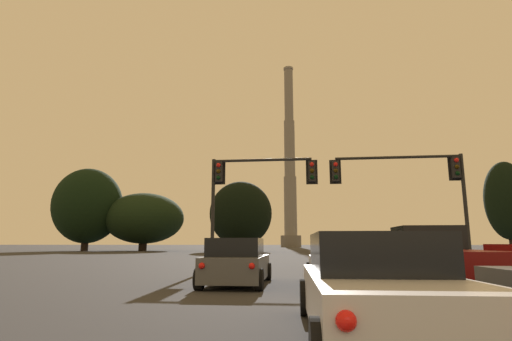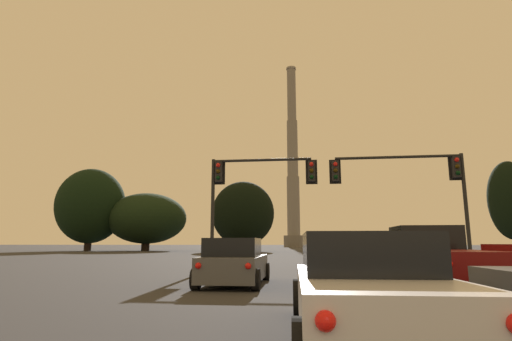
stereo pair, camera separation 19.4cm
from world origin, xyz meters
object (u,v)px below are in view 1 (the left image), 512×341
object	(u,v)px
pickup_truck_right_lane_front	(444,260)
traffic_light_overhead_left	(248,184)
hatchback_left_lane_front	(237,263)
sedan_center_lane_front	(341,264)
sedan_center_lane_second	(376,289)
traffic_light_overhead_right	(416,180)
smokestack	(290,174)

from	to	relation	value
pickup_truck_right_lane_front	traffic_light_overhead_left	xyz separation A→B (m)	(-6.68, 7.63, 3.45)
pickup_truck_right_lane_front	hatchback_left_lane_front	distance (m)	6.07
sedan_center_lane_front	sedan_center_lane_second	xyz separation A→B (m)	(-0.15, -6.78, 0.00)
pickup_truck_right_lane_front	traffic_light_overhead_left	distance (m)	10.72
sedan_center_lane_front	traffic_light_overhead_right	xyz separation A→B (m)	(4.43, 7.60, 3.66)
pickup_truck_right_lane_front	sedan_center_lane_front	bearing A→B (deg)	171.91
hatchback_left_lane_front	traffic_light_overhead_right	world-z (taller)	traffic_light_overhead_right
pickup_truck_right_lane_front	smokestack	size ratio (longest dim) A/B	0.09
sedan_center_lane_second	traffic_light_overhead_left	size ratio (longest dim) A/B	0.86
sedan_center_lane_second	traffic_light_overhead_left	xyz separation A→B (m)	(-3.70, 14.03, 3.59)
sedan_center_lane_second	traffic_light_overhead_right	bearing A→B (deg)	70.44
pickup_truck_right_lane_front	hatchback_left_lane_front	world-z (taller)	pickup_truck_right_lane_front
pickup_truck_right_lane_front	traffic_light_overhead_right	xyz separation A→B (m)	(1.60, 7.98, 3.52)
pickup_truck_right_lane_front	hatchback_left_lane_front	size ratio (longest dim) A/B	1.34
hatchback_left_lane_front	sedan_center_lane_front	bearing A→B (deg)	-4.01
sedan_center_lane_front	traffic_light_overhead_right	size ratio (longest dim) A/B	0.72
sedan_center_lane_front	smokestack	xyz separation A→B (m)	(-5.25, 119.40, 23.57)
sedan_center_lane_front	traffic_light_overhead_left	distance (m)	8.96
sedan_center_lane_front	hatchback_left_lane_front	world-z (taller)	hatchback_left_lane_front
pickup_truck_right_lane_front	smokestack	xyz separation A→B (m)	(-8.08, 119.78, 23.43)
sedan_center_lane_front	sedan_center_lane_second	distance (m)	6.78
pickup_truck_right_lane_front	traffic_light_overhead_right	world-z (taller)	traffic_light_overhead_right
hatchback_left_lane_front	traffic_light_overhead_left	size ratio (longest dim) A/B	0.74
traffic_light_overhead_right	pickup_truck_right_lane_front	bearing A→B (deg)	-101.36
sedan_center_lane_front	hatchback_left_lane_front	distance (m)	3.22
smokestack	hatchback_left_lane_front	bearing A→B (deg)	-89.02
pickup_truck_right_lane_front	traffic_light_overhead_left	world-z (taller)	traffic_light_overhead_left
sedan_center_lane_front	smokestack	world-z (taller)	smokestack
sedan_center_lane_second	hatchback_left_lane_front	distance (m)	7.60
hatchback_left_lane_front	smokestack	world-z (taller)	smokestack
sedan_center_lane_front	traffic_light_overhead_left	xyz separation A→B (m)	(-3.85, 7.25, 3.59)
traffic_light_overhead_left	sedan_center_lane_front	bearing A→B (deg)	-62.04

